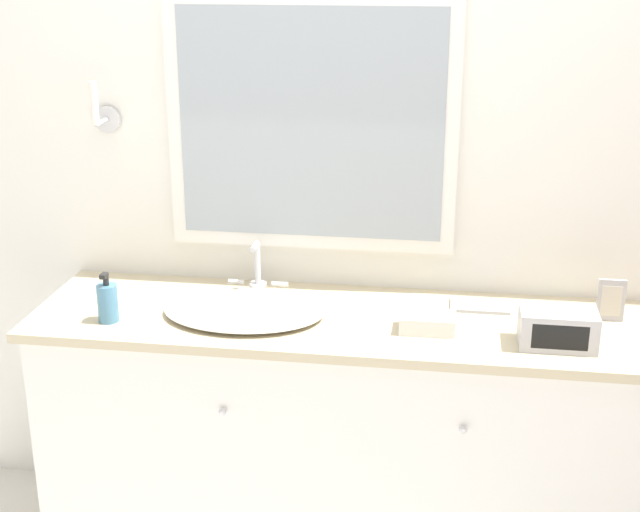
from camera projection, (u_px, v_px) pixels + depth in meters
name	position (u px, v px, depth m)	size (l,w,h in m)	color
wall_back	(363.00, 165.00, 2.96)	(8.00, 0.18, 2.55)	white
vanity_counter	(351.00, 437.00, 2.95)	(2.04, 0.57, 0.86)	white
sink_basin	(245.00, 308.00, 2.83)	(0.51, 0.42, 0.18)	silver
soap_bottle	(108.00, 302.00, 2.76)	(0.06, 0.06, 0.16)	teal
appliance_box	(558.00, 328.00, 2.59)	(0.22, 0.14, 0.11)	#BCBCC1
picture_frame	(611.00, 300.00, 2.76)	(0.08, 0.01, 0.14)	#B2B2B7
hand_towel_near_sink	(427.00, 323.00, 2.70)	(0.17, 0.10, 0.05)	white
metal_tray	(480.00, 306.00, 2.88)	(0.19, 0.11, 0.01)	#ADADB2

